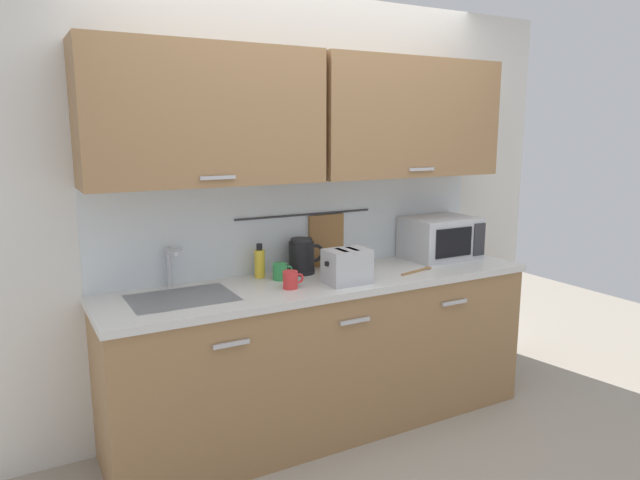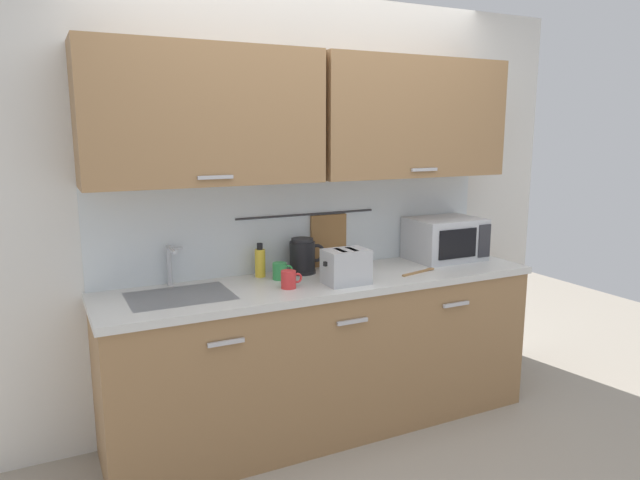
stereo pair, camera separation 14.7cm
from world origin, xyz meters
name	(u,v)px [view 1 (the left image)]	position (x,y,z in m)	size (l,w,h in m)	color
ground	(352,448)	(0.00, 0.00, 0.00)	(8.00, 8.00, 0.00)	#9E9384
counter_unit	(324,353)	(-0.01, 0.30, 0.46)	(2.53, 0.64, 0.90)	#997047
back_wall_assembly	(306,166)	(0.00, 0.53, 1.52)	(3.70, 0.41, 2.50)	silver
sink_faucet	(170,262)	(-0.82, 0.53, 1.04)	(0.09, 0.17, 0.22)	#B2B5BA
microwave	(440,238)	(0.92, 0.41, 1.04)	(0.46, 0.35, 0.27)	silver
electric_kettle	(302,256)	(-0.06, 0.48, 1.00)	(0.23, 0.16, 0.21)	black
dish_soap_bottle	(260,263)	(-0.32, 0.51, 0.99)	(0.06, 0.06, 0.20)	yellow
mug_near_sink	(291,280)	(-0.26, 0.21, 0.95)	(0.12, 0.08, 0.09)	red
mixing_bowl	(345,263)	(0.20, 0.42, 0.94)	(0.21, 0.21, 0.08)	silver
toaster	(347,266)	(0.05, 0.16, 1.00)	(0.26, 0.17, 0.19)	#B7BABF
mug_by_kettle	(280,271)	(-0.24, 0.40, 0.95)	(0.12, 0.08, 0.09)	green
wooden_spoon	(420,270)	(0.59, 0.18, 0.91)	(0.27, 0.10, 0.01)	#9E7042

